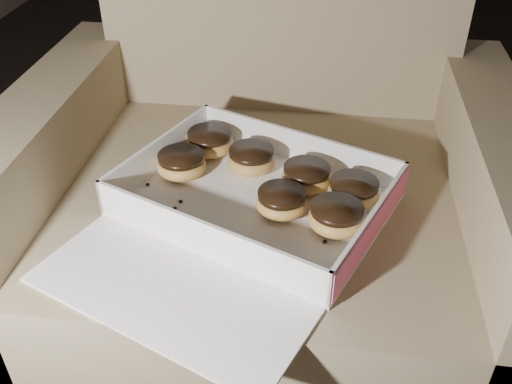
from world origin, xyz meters
The scene contains 14 objects.
floor centered at (0.00, 0.00, 0.00)m, with size 4.50×4.50×0.00m, color black.
armchair centered at (-0.46, -0.22, 0.29)m, with size 0.87×0.74×0.91m.
bakery_box centered at (-0.47, -0.38, 0.42)m, with size 0.54×0.58×0.07m.
donut_a centered at (-0.59, -0.28, 0.44)m, with size 0.08×0.08×0.04m.
donut_b centered at (-0.33, -0.40, 0.44)m, with size 0.09×0.09×0.04m.
donut_c centered at (-0.56, -0.21, 0.44)m, with size 0.09×0.09×0.04m.
donut_d centered at (-0.30, -0.33, 0.44)m, with size 0.08×0.08×0.04m.
donut_e centered at (-0.42, -0.37, 0.44)m, with size 0.08×0.08×0.04m.
donut_f centered at (-0.38, -0.29, 0.44)m, with size 0.08×0.08×0.04m.
donut_g centered at (-0.48, -0.25, 0.44)m, with size 0.08×0.08×0.04m.
crumb_a centered at (-0.58, -0.38, 0.42)m, with size 0.01×0.01×0.00m, color black.
crumb_b centered at (-0.64, -0.32, 0.42)m, with size 0.01×0.01×0.00m, color black.
crumb_c centered at (-0.58, -0.36, 0.42)m, with size 0.01×0.01×0.00m, color black.
crumb_d centered at (-0.35, -0.43, 0.42)m, with size 0.01×0.01×0.00m, color black.
Camera 1 is at (-0.36, -1.07, 0.97)m, focal length 40.00 mm.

